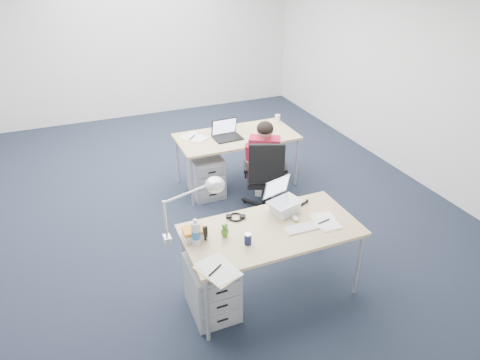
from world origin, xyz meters
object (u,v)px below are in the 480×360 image
desk_near (272,233)px  office_chair (265,192)px  silver_laptop (285,198)px  wireless_keyboard (301,228)px  headphones (236,217)px  desk_far (237,139)px  can_koozie (248,239)px  water_bottle (196,232)px  book_stack (194,233)px  drawer_pedestal_near (212,287)px  bear_figurine (225,230)px  sunglasses (305,203)px  drawer_pedestal_far (206,175)px  far_cup (277,118)px  cordless_phone (205,233)px  computer_mouse (295,218)px  desk_lamp (185,211)px  seated_person (265,163)px  dark_laptop (228,130)px

desk_near → office_chair: bearing=66.8°
silver_laptop → wireless_keyboard: size_ratio=1.06×
desk_near → headphones: size_ratio=8.49×
headphones → desk_far: bearing=91.4°
headphones → can_koozie: size_ratio=1.81×
water_bottle → wireless_keyboard: bearing=-9.4°
book_stack → drawer_pedestal_near: bearing=-65.3°
bear_figurine → sunglasses: size_ratio=1.12×
headphones → water_bottle: 0.53m
drawer_pedestal_near → drawer_pedestal_far: size_ratio=1.00×
drawer_pedestal_far → can_koozie: size_ratio=5.28×
headphones → bear_figurine: 0.31m
office_chair → bear_figurine: bearing=-106.4°
drawer_pedestal_far → far_cup: far_cup is taller
drawer_pedestal_far → silver_laptop: size_ratio=1.72×
drawer_pedestal_near → headphones: 0.68m
can_koozie → cordless_phone: cordless_phone is taller
office_chair → headphones: bearing=-106.0°
cordless_phone → sunglasses: size_ratio=1.16×
book_stack → sunglasses: book_stack is taller
drawer_pedestal_near → drawer_pedestal_far: (0.62, 2.04, 0.00)m
water_bottle → bear_figurine: bearing=0.4°
desk_far → sunglasses: size_ratio=13.59×
headphones → bear_figurine: bearing=-106.6°
silver_laptop → computer_mouse: size_ratio=3.49×
headphones → far_cup: 2.54m
desk_far → drawer_pedestal_near: desk_far is taller
cordless_phone → desk_lamp: 0.27m
cordless_phone → sunglasses: (1.09, 0.17, -0.05)m
can_koozie → far_cup: 2.90m
seated_person → water_bottle: size_ratio=4.78×
bear_figurine → desk_far: bearing=40.7°
dark_laptop → drawer_pedestal_near: bearing=-116.9°
sunglasses → far_cup: far_cup is taller
desk_far → book_stack: book_stack is taller
wireless_keyboard → cordless_phone: cordless_phone is taller
drawer_pedestal_near → book_stack: size_ratio=2.71×
dark_laptop → far_cup: bearing=16.5°
seated_person → can_koozie: size_ratio=11.47×
office_chair → dark_laptop: office_chair is taller
drawer_pedestal_near → water_bottle: water_bottle is taller
silver_laptop → desk_lamp: bearing=167.0°
headphones → wireless_keyboard: bearing=-15.2°
drawer_pedestal_near → silver_laptop: (0.83, 0.24, 0.61)m
desk_far → drawer_pedestal_far: bearing=-167.8°
computer_mouse → sunglasses: 0.30m
desk_far → drawer_pedestal_near: 2.45m
desk_near → seated_person: (0.62, 1.45, -0.08)m
office_chair → silver_laptop: bearing=-84.2°
water_bottle → cordless_phone: (0.09, 0.02, -0.06)m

